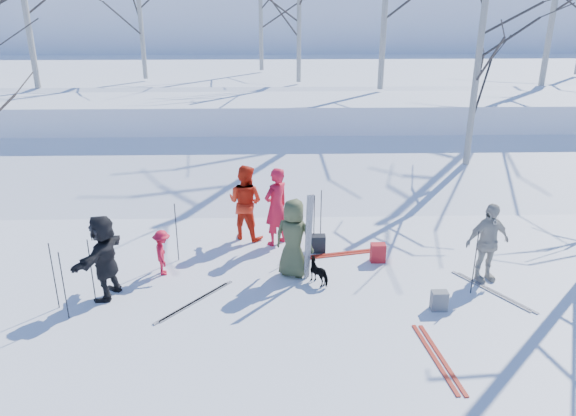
{
  "coord_description": "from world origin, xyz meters",
  "views": [
    {
      "loc": [
        -0.29,
        -9.49,
        5.65
      ],
      "look_at": [
        0.0,
        1.5,
        1.3
      ],
      "focal_mm": 35.0,
      "sensor_mm": 36.0,
      "label": 1
    }
  ],
  "objects_px": {
    "skier_redor_behind": "(245,202)",
    "backpack_red": "(378,253)",
    "skier_grey_west": "(104,257)",
    "backpack_dark": "(318,244)",
    "skier_red_north": "(276,207)",
    "skier_cream_east": "(487,243)",
    "backpack_grey": "(439,301)",
    "skier_olive_center": "(294,238)",
    "dog": "(320,272)",
    "skier_red_seated": "(162,253)"
  },
  "relations": [
    {
      "from": "skier_redor_behind",
      "to": "backpack_red",
      "type": "height_order",
      "value": "skier_redor_behind"
    },
    {
      "from": "skier_grey_west",
      "to": "backpack_dark",
      "type": "bearing_deg",
      "value": 128.44
    },
    {
      "from": "skier_red_north",
      "to": "skier_redor_behind",
      "type": "bearing_deg",
      "value": -69.59
    },
    {
      "from": "skier_cream_east",
      "to": "backpack_dark",
      "type": "xyz_separation_m",
      "value": [
        -3.31,
        1.4,
        -0.64
      ]
    },
    {
      "from": "skier_grey_west",
      "to": "backpack_grey",
      "type": "height_order",
      "value": "skier_grey_west"
    },
    {
      "from": "skier_olive_center",
      "to": "backpack_grey",
      "type": "bearing_deg",
      "value": 174.92
    },
    {
      "from": "skier_olive_center",
      "to": "backpack_grey",
      "type": "height_order",
      "value": "skier_olive_center"
    },
    {
      "from": "backpack_red",
      "to": "backpack_dark",
      "type": "distance_m",
      "value": 1.39
    },
    {
      "from": "skier_red_north",
      "to": "dog",
      "type": "xyz_separation_m",
      "value": [
        0.87,
        -1.91,
        -0.68
      ]
    },
    {
      "from": "skier_red_seated",
      "to": "skier_cream_east",
      "type": "relative_size",
      "value": 0.59
    },
    {
      "from": "skier_red_north",
      "to": "skier_cream_east",
      "type": "xyz_separation_m",
      "value": [
        4.25,
        -1.87,
        -0.09
      ]
    },
    {
      "from": "skier_red_seated",
      "to": "backpack_red",
      "type": "height_order",
      "value": "skier_red_seated"
    },
    {
      "from": "skier_redor_behind",
      "to": "skier_red_north",
      "type": "bearing_deg",
      "value": -179.57
    },
    {
      "from": "skier_olive_center",
      "to": "skier_grey_west",
      "type": "distance_m",
      "value": 3.73
    },
    {
      "from": "backpack_dark",
      "to": "skier_olive_center",
      "type": "bearing_deg",
      "value": -118.61
    },
    {
      "from": "skier_redor_behind",
      "to": "skier_red_seated",
      "type": "distance_m",
      "value": 2.49
    },
    {
      "from": "skier_redor_behind",
      "to": "skier_cream_east",
      "type": "xyz_separation_m",
      "value": [
        4.98,
        -2.24,
        -0.07
      ]
    },
    {
      "from": "skier_olive_center",
      "to": "skier_redor_behind",
      "type": "bearing_deg",
      "value": -37.57
    },
    {
      "from": "skier_cream_east",
      "to": "backpack_red",
      "type": "distance_m",
      "value": 2.3
    },
    {
      "from": "skier_red_seated",
      "to": "backpack_dark",
      "type": "distance_m",
      "value": 3.48
    },
    {
      "from": "skier_redor_behind",
      "to": "skier_red_seated",
      "type": "xyz_separation_m",
      "value": [
        -1.66,
        -1.81,
        -0.42
      ]
    },
    {
      "from": "skier_olive_center",
      "to": "backpack_red",
      "type": "xyz_separation_m",
      "value": [
        1.88,
        0.56,
        -0.63
      ]
    },
    {
      "from": "dog",
      "to": "backpack_dark",
      "type": "relative_size",
      "value": 1.48
    },
    {
      "from": "dog",
      "to": "backpack_grey",
      "type": "bearing_deg",
      "value": 113.44
    },
    {
      "from": "skier_red_seated",
      "to": "dog",
      "type": "relative_size",
      "value": 1.66
    },
    {
      "from": "skier_grey_west",
      "to": "backpack_red",
      "type": "relative_size",
      "value": 4.04
    },
    {
      "from": "dog",
      "to": "backpack_dark",
      "type": "bearing_deg",
      "value": -132.44
    },
    {
      "from": "skier_redor_behind",
      "to": "backpack_red",
      "type": "relative_size",
      "value": 4.33
    },
    {
      "from": "skier_redor_behind",
      "to": "skier_cream_east",
      "type": "distance_m",
      "value": 5.46
    },
    {
      "from": "skier_olive_center",
      "to": "skier_grey_west",
      "type": "relative_size",
      "value": 0.99
    },
    {
      "from": "skier_redor_behind",
      "to": "dog",
      "type": "relative_size",
      "value": 3.08
    },
    {
      "from": "backpack_red",
      "to": "skier_redor_behind",
      "type": "bearing_deg",
      "value": 155.2
    },
    {
      "from": "skier_cream_east",
      "to": "backpack_grey",
      "type": "xyz_separation_m",
      "value": [
        -1.23,
        -1.13,
        -0.65
      ]
    },
    {
      "from": "backpack_grey",
      "to": "skier_cream_east",
      "type": "bearing_deg",
      "value": 42.61
    },
    {
      "from": "skier_cream_east",
      "to": "backpack_red",
      "type": "height_order",
      "value": "skier_cream_east"
    },
    {
      "from": "skier_red_north",
      "to": "skier_red_seated",
      "type": "xyz_separation_m",
      "value": [
        -2.38,
        -1.44,
        -0.44
      ]
    },
    {
      "from": "skier_redor_behind",
      "to": "backpack_grey",
      "type": "xyz_separation_m",
      "value": [
        3.75,
        -3.37,
        -0.72
      ]
    },
    {
      "from": "skier_grey_west",
      "to": "backpack_red",
      "type": "bearing_deg",
      "value": 118.3
    },
    {
      "from": "skier_cream_east",
      "to": "backpack_grey",
      "type": "distance_m",
      "value": 1.8
    },
    {
      "from": "backpack_red",
      "to": "skier_cream_east",
      "type": "bearing_deg",
      "value": -23.26
    },
    {
      "from": "skier_red_seated",
      "to": "dog",
      "type": "xyz_separation_m",
      "value": [
        3.25,
        -0.47,
        -0.24
      ]
    },
    {
      "from": "skier_red_seated",
      "to": "skier_grey_west",
      "type": "bearing_deg",
      "value": 121.67
    },
    {
      "from": "backpack_grey",
      "to": "backpack_dark",
      "type": "height_order",
      "value": "backpack_dark"
    },
    {
      "from": "skier_olive_center",
      "to": "backpack_dark",
      "type": "relative_size",
      "value": 4.2
    },
    {
      "from": "skier_redor_behind",
      "to": "skier_red_seated",
      "type": "height_order",
      "value": "skier_redor_behind"
    },
    {
      "from": "backpack_red",
      "to": "backpack_dark",
      "type": "relative_size",
      "value": 1.05
    },
    {
      "from": "skier_cream_east",
      "to": "dog",
      "type": "bearing_deg",
      "value": 164.85
    },
    {
      "from": "skier_red_north",
      "to": "backpack_red",
      "type": "bearing_deg",
      "value": 113.32
    },
    {
      "from": "skier_olive_center",
      "to": "skier_cream_east",
      "type": "bearing_deg",
      "value": -161.27
    },
    {
      "from": "skier_red_seated",
      "to": "dog",
      "type": "height_order",
      "value": "skier_red_seated"
    }
  ]
}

